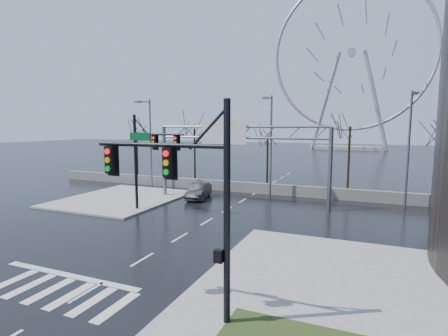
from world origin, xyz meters
The scene contains 17 objects.
ground centered at (0.00, 0.00, 0.00)m, with size 260.00×260.00×0.00m, color black.
sidewalk_right_ext centered at (10.00, 2.00, 0.07)m, with size 12.00×10.00×0.15m, color gray.
sidewalk_far centered at (-11.00, 12.00, 0.07)m, with size 10.00×12.00×0.15m, color gray.
barrier_wall centered at (0.00, 20.00, 0.55)m, with size 52.00×0.50×1.10m, color slate.
signal_mast_near centered at (5.14, -4.04, 4.87)m, with size 5.52×0.41×8.00m.
signal_mast_far centered at (-5.87, 8.96, 4.83)m, with size 4.72×0.41×8.00m.
sign_gantry centered at (-0.38, 14.96, 5.18)m, with size 16.36×0.40×7.60m.
streetlight_left centered at (-12.00, 18.16, 5.89)m, with size 0.50×2.55×10.00m.
streetlight_mid centered at (2.00, 18.16, 5.89)m, with size 0.50×2.55×10.00m.
streetlight_right centered at (14.00, 18.16, 5.89)m, with size 0.50×2.55×10.00m.
tree_far_left centered at (-18.00, 24.00, 5.57)m, with size 3.50×3.50×7.00m.
tree_left centered at (-9.00, 23.50, 5.98)m, with size 3.75×3.75×7.50m.
tree_center centered at (0.00, 24.50, 5.17)m, with size 3.25×3.25×6.50m.
tree_right centered at (9.00, 23.50, 6.22)m, with size 3.90×3.90×7.80m.
tree_far_right centered at (17.00, 24.00, 5.41)m, with size 3.40×3.40×6.80m.
ferris_wheel centered at (5.00, 95.00, 26.13)m, with size 45.00×6.00×50.91m.
car centered at (-4.31, 15.28, 0.74)m, with size 1.57×4.51×1.49m, color black.
Camera 1 is at (10.91, -14.84, 7.11)m, focal length 28.00 mm.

